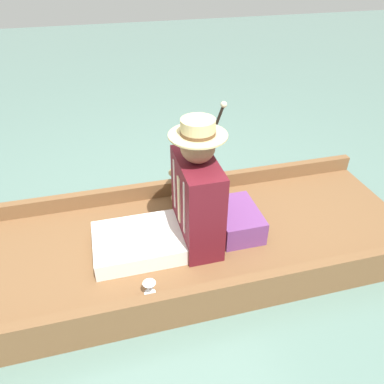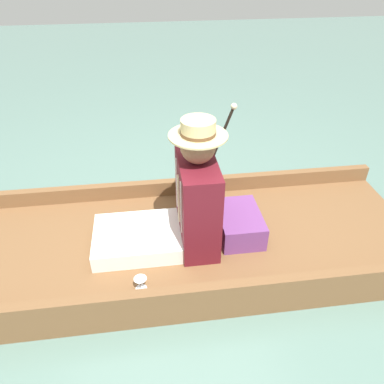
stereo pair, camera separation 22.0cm
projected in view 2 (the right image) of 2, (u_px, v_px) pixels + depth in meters
The scene contains 7 objects.
ground_plane at pixel (175, 254), 2.50m from camera, with size 16.00×16.00×0.00m, color slate.
punt_boat at pixel (175, 245), 2.46m from camera, with size 1.10×3.17×0.25m.
seat_cushion at pixel (239, 224), 2.42m from camera, with size 0.38×0.27×0.16m.
seated_person at pixel (181, 205), 2.25m from camera, with size 0.47×0.81×0.83m.
teddy_bear at pixel (187, 184), 2.65m from camera, with size 0.25×0.15×0.36m.
wine_glass at pixel (141, 282), 2.05m from camera, with size 0.07×0.07×0.08m.
walking_cane at pixel (218, 144), 2.58m from camera, with size 0.04×0.27×0.73m.
Camera 2 is at (-1.82, 0.13, 1.76)m, focal length 35.00 mm.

